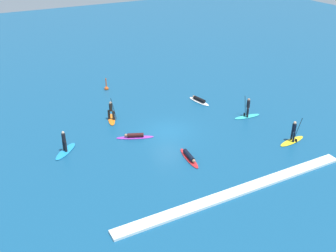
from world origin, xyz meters
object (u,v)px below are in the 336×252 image
object	(u,v)px
surfer_on_purple_board	(135,136)
surfer_on_white_board	(199,100)
surfer_on_orange_board	(111,115)
surfer_on_blue_board	(65,147)
marker_buoy	(106,88)
surfer_on_yellow_board	(293,136)
surfer_on_red_board	(189,157)
surfer_on_teal_board	(247,112)

from	to	relation	value
surfer_on_purple_board	surfer_on_white_board	world-z (taller)	surfer_on_white_board
surfer_on_orange_board	surfer_on_white_board	world-z (taller)	surfer_on_orange_board
surfer_on_blue_board	marker_buoy	distance (m)	13.21
surfer_on_purple_board	surfer_on_yellow_board	size ratio (longest dim) A/B	1.09
surfer_on_red_board	surfer_on_blue_board	xyz separation A→B (m)	(-8.11, 5.52, 0.22)
surfer_on_red_board	surfer_on_orange_board	world-z (taller)	surfer_on_orange_board
surfer_on_blue_board	surfer_on_white_board	bearing A→B (deg)	147.48
surfer_on_teal_board	surfer_on_blue_board	world-z (taller)	surfer_on_teal_board
surfer_on_white_board	marker_buoy	world-z (taller)	marker_buoy
surfer_on_red_board	surfer_on_teal_board	world-z (taller)	surfer_on_teal_board
surfer_on_orange_board	marker_buoy	xyz separation A→B (m)	(2.19, 7.27, -0.30)
surfer_on_white_board	surfer_on_purple_board	bearing A→B (deg)	103.42
surfer_on_red_board	surfer_on_white_board	distance (m)	11.02
surfer_on_red_board	surfer_on_teal_board	xyz separation A→B (m)	(8.56, 3.78, 0.35)
surfer_on_yellow_board	surfer_on_white_board	bearing A→B (deg)	93.83
surfer_on_yellow_board	surfer_on_teal_board	bearing A→B (deg)	84.68
surfer_on_yellow_board	surfer_on_blue_board	xyz separation A→B (m)	(-17.03, 7.23, -0.13)
marker_buoy	surfer_on_white_board	bearing A→B (deg)	-46.47
surfer_on_teal_board	surfer_on_yellow_board	bearing A→B (deg)	99.44
surfer_on_yellow_board	surfer_on_white_board	xyz separation A→B (m)	(-2.43, 10.62, -0.36)
surfer_on_teal_board	surfer_on_red_board	bearing A→B (deg)	29.52
surfer_on_orange_board	surfer_on_blue_board	bearing A→B (deg)	-38.15
marker_buoy	surfer_on_teal_board	bearing A→B (deg)	-53.93
surfer_on_white_board	marker_buoy	bearing A→B (deg)	33.22
surfer_on_red_board	surfer_on_yellow_board	world-z (taller)	surfer_on_yellow_board
surfer_on_yellow_board	surfer_on_white_board	distance (m)	10.90
surfer_on_teal_board	surfer_on_white_board	xyz separation A→B (m)	(-2.07, 5.13, -0.35)
surfer_on_yellow_board	surfer_on_purple_board	bearing A→B (deg)	139.95
surfer_on_white_board	surfer_on_yellow_board	bearing A→B (deg)	-177.40
surfer_on_yellow_board	marker_buoy	size ratio (longest dim) A/B	2.04
surfer_on_teal_board	surfer_on_blue_board	bearing A→B (deg)	-0.27
surfer_on_white_board	surfer_on_blue_board	bearing A→B (deg)	92.78
surfer_on_purple_board	surfer_on_teal_board	xyz separation A→B (m)	(10.88, -1.26, 0.36)
surfer_on_orange_board	surfer_on_blue_board	distance (m)	6.40
surfer_on_red_board	surfer_on_blue_board	bearing A→B (deg)	-117.55
surfer_on_teal_board	surfer_on_yellow_board	size ratio (longest dim) A/B	0.94
surfer_on_teal_board	surfer_on_yellow_board	world-z (taller)	surfer_on_yellow_board
marker_buoy	surfer_on_orange_board	bearing A→B (deg)	-106.79
surfer_on_teal_board	surfer_on_purple_board	bearing A→B (deg)	-0.91
surfer_on_purple_board	marker_buoy	distance (m)	11.50
surfer_on_red_board	surfer_on_orange_board	size ratio (longest dim) A/B	1.24
surfer_on_red_board	surfer_on_purple_board	bearing A→B (deg)	-148.52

